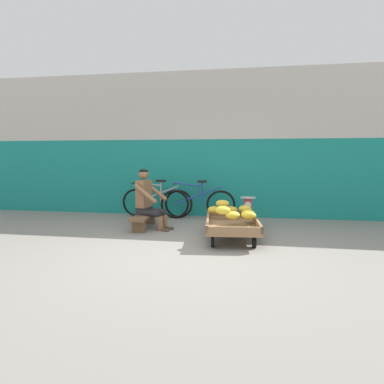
{
  "coord_description": "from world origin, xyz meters",
  "views": [
    {
      "loc": [
        0.91,
        -4.51,
        1.39
      ],
      "look_at": [
        -0.07,
        1.26,
        0.75
      ],
      "focal_mm": 31.04,
      "sensor_mm": 36.0,
      "label": 1
    }
  ],
  "objects_px": {
    "low_bench": "(144,218)",
    "shopping_bag": "(241,224)",
    "banana_cart": "(232,225)",
    "bicycle_far_left": "(197,203)",
    "vendor_seated": "(148,199)",
    "plastic_crate": "(248,220)",
    "weighing_scale": "(248,204)",
    "bicycle_near_left": "(157,202)"
  },
  "relations": [
    {
      "from": "low_bench",
      "to": "shopping_bag",
      "type": "height_order",
      "value": "low_bench"
    },
    {
      "from": "banana_cart",
      "to": "bicycle_far_left",
      "type": "relative_size",
      "value": 0.92
    },
    {
      "from": "banana_cart",
      "to": "vendor_seated",
      "type": "xyz_separation_m",
      "value": [
        -1.62,
        0.57,
        0.33
      ]
    },
    {
      "from": "banana_cart",
      "to": "plastic_crate",
      "type": "xyz_separation_m",
      "value": [
        0.26,
        0.99,
        -0.09
      ]
    },
    {
      "from": "low_bench",
      "to": "weighing_scale",
      "type": "relative_size",
      "value": 3.71
    },
    {
      "from": "weighing_scale",
      "to": "bicycle_far_left",
      "type": "distance_m",
      "value": 1.31
    },
    {
      "from": "weighing_scale",
      "to": "shopping_bag",
      "type": "bearing_deg",
      "value": -110.14
    },
    {
      "from": "plastic_crate",
      "to": "vendor_seated",
      "type": "bearing_deg",
      "value": -167.15
    },
    {
      "from": "vendor_seated",
      "to": "bicycle_near_left",
      "type": "relative_size",
      "value": 0.69
    },
    {
      "from": "shopping_bag",
      "to": "bicycle_far_left",
      "type": "bearing_deg",
      "value": 133.63
    },
    {
      "from": "banana_cart",
      "to": "weighing_scale",
      "type": "distance_m",
      "value": 1.05
    },
    {
      "from": "vendor_seated",
      "to": "weighing_scale",
      "type": "relative_size",
      "value": 3.8
    },
    {
      "from": "vendor_seated",
      "to": "bicycle_far_left",
      "type": "relative_size",
      "value": 0.69
    },
    {
      "from": "low_bench",
      "to": "bicycle_near_left",
      "type": "distance_m",
      "value": 1.17
    },
    {
      "from": "vendor_seated",
      "to": "bicycle_near_left",
      "type": "xyz_separation_m",
      "value": [
        -0.16,
        1.17,
        -0.21
      ]
    },
    {
      "from": "vendor_seated",
      "to": "weighing_scale",
      "type": "distance_m",
      "value": 1.93
    },
    {
      "from": "weighing_scale",
      "to": "bicycle_near_left",
      "type": "distance_m",
      "value": 2.18
    },
    {
      "from": "vendor_seated",
      "to": "shopping_bag",
      "type": "relative_size",
      "value": 4.75
    },
    {
      "from": "bicycle_far_left",
      "to": "shopping_bag",
      "type": "distance_m",
      "value": 1.44
    },
    {
      "from": "banana_cart",
      "to": "bicycle_near_left",
      "type": "distance_m",
      "value": 2.49
    },
    {
      "from": "plastic_crate",
      "to": "bicycle_far_left",
      "type": "bearing_deg",
      "value": 147.14
    },
    {
      "from": "banana_cart",
      "to": "low_bench",
      "type": "height_order",
      "value": "banana_cart"
    },
    {
      "from": "shopping_bag",
      "to": "weighing_scale",
      "type": "bearing_deg",
      "value": 69.86
    },
    {
      "from": "vendor_seated",
      "to": "banana_cart",
      "type": "bearing_deg",
      "value": -19.22
    },
    {
      "from": "vendor_seated",
      "to": "bicycle_near_left",
      "type": "bearing_deg",
      "value": 97.8
    },
    {
      "from": "bicycle_far_left",
      "to": "shopping_bag",
      "type": "relative_size",
      "value": 6.91
    },
    {
      "from": "banana_cart",
      "to": "weighing_scale",
      "type": "height_order",
      "value": "weighing_scale"
    },
    {
      "from": "weighing_scale",
      "to": "bicycle_far_left",
      "type": "xyz_separation_m",
      "value": [
        -1.1,
        0.71,
        -0.1
      ]
    },
    {
      "from": "vendor_seated",
      "to": "bicycle_far_left",
      "type": "bearing_deg",
      "value": 55.48
    },
    {
      "from": "weighing_scale",
      "to": "shopping_bag",
      "type": "height_order",
      "value": "weighing_scale"
    },
    {
      "from": "banana_cart",
      "to": "vendor_seated",
      "type": "relative_size",
      "value": 1.33
    },
    {
      "from": "low_bench",
      "to": "shopping_bag",
      "type": "xyz_separation_m",
      "value": [
        1.85,
        0.09,
        -0.08
      ]
    },
    {
      "from": "banana_cart",
      "to": "weighing_scale",
      "type": "bearing_deg",
      "value": 75.44
    },
    {
      "from": "banana_cart",
      "to": "vendor_seated",
      "type": "bearing_deg",
      "value": 160.78
    },
    {
      "from": "plastic_crate",
      "to": "shopping_bag",
      "type": "xyz_separation_m",
      "value": [
        -0.12,
        -0.32,
        -0.03
      ]
    },
    {
      "from": "plastic_crate",
      "to": "shopping_bag",
      "type": "height_order",
      "value": "plastic_crate"
    },
    {
      "from": "bicycle_near_left",
      "to": "weighing_scale",
      "type": "bearing_deg",
      "value": -20.07
    },
    {
      "from": "vendor_seated",
      "to": "shopping_bag",
      "type": "height_order",
      "value": "vendor_seated"
    },
    {
      "from": "low_bench",
      "to": "banana_cart",
      "type": "bearing_deg",
      "value": -18.93
    },
    {
      "from": "banana_cart",
      "to": "shopping_bag",
      "type": "distance_m",
      "value": 0.7
    },
    {
      "from": "banana_cart",
      "to": "bicycle_far_left",
      "type": "xyz_separation_m",
      "value": [
        -0.84,
        1.7,
        0.11
      ]
    },
    {
      "from": "low_bench",
      "to": "shopping_bag",
      "type": "distance_m",
      "value": 1.85
    }
  ]
}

